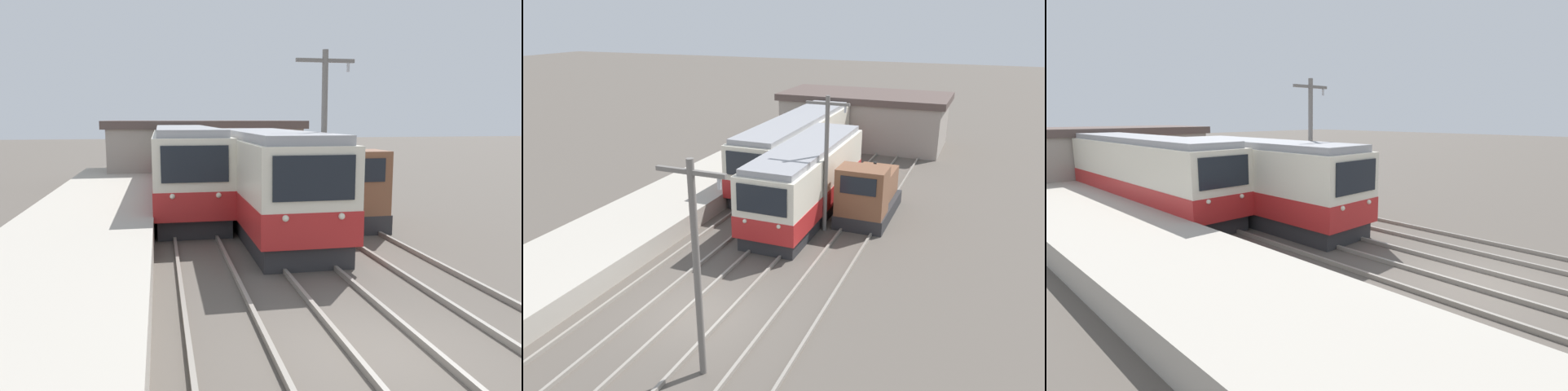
# 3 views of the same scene
# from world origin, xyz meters

# --- Properties ---
(ground_plane) EXTENTS (200.00, 200.00, 0.00)m
(ground_plane) POSITION_xyz_m (0.00, 0.00, 0.00)
(ground_plane) COLOR #564F47
(track_left) EXTENTS (1.54, 60.00, 0.14)m
(track_left) POSITION_xyz_m (-2.60, 0.00, 0.07)
(track_left) COLOR gray
(track_left) RESTS_ON ground
(track_center) EXTENTS (1.54, 60.00, 0.14)m
(track_center) POSITION_xyz_m (0.20, 0.00, 0.07)
(track_center) COLOR gray
(track_center) RESTS_ON ground
(commuter_train_left) EXTENTS (2.84, 14.12, 3.77)m
(commuter_train_left) POSITION_xyz_m (-2.60, 15.92, 1.75)
(commuter_train_left) COLOR #28282B
(commuter_train_left) RESTS_ON ground
(commuter_train_center) EXTENTS (2.84, 10.98, 3.70)m
(commuter_train_center) POSITION_xyz_m (0.20, 10.10, 1.72)
(commuter_train_center) COLOR #28282B
(commuter_train_center) RESTS_ON ground
(shunting_locomotive) EXTENTS (2.40, 5.09, 3.00)m
(shunting_locomotive) POSITION_xyz_m (3.20, 10.91, 1.21)
(shunting_locomotive) COLOR #28282B
(shunting_locomotive) RESTS_ON ground
(catenary_mast_mid) EXTENTS (2.00, 0.20, 6.39)m
(catenary_mast_mid) POSITION_xyz_m (1.71, 8.48, 3.51)
(catenary_mast_mid) COLOR slate
(catenary_mast_mid) RESTS_ON ground
(station_building) EXTENTS (12.60, 6.30, 4.01)m
(station_building) POSITION_xyz_m (-0.83, 26.00, 2.03)
(station_building) COLOR gray
(station_building) RESTS_ON ground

